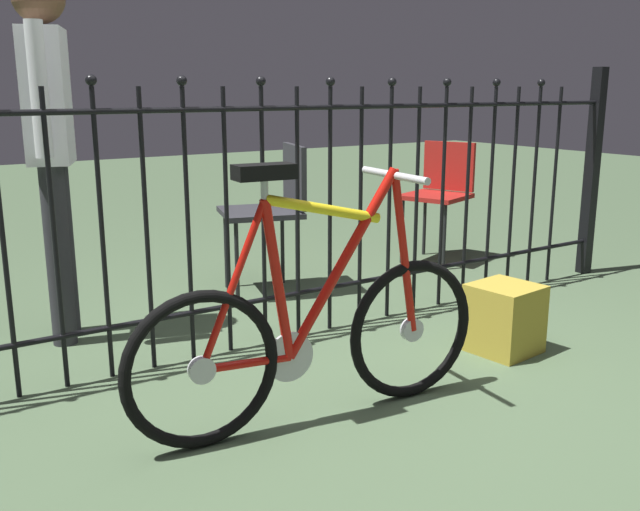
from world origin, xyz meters
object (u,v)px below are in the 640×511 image
Objects in this scene: person_visitor at (49,127)px; chair_charcoal at (274,202)px; bicycle at (315,332)px; chair_red at (441,188)px; display_crate at (504,318)px.

chair_charcoal is at bearing 6.39° from person_visitor.
bicycle is 1.63m from person_visitor.
person_visitor is at bearing -175.62° from chair_red.
display_crate is (1.62, -1.28, -0.85)m from person_visitor.
bicycle is 0.83× the size of person_visitor.
display_crate is at bearing -123.17° from chair_red.
bicycle is 1.11m from display_crate.
person_visitor reaches higher than chair_red.
person_visitor is at bearing -173.61° from chair_charcoal.
person_visitor is at bearing 141.65° from display_crate.
chair_charcoal reaches higher than chair_red.
chair_charcoal is at bearing -177.46° from chair_red.
bicycle is 2.61m from chair_red.
chair_charcoal is (-1.35, -0.06, 0.03)m from chair_red.
bicycle is 1.70× the size of chair_red.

